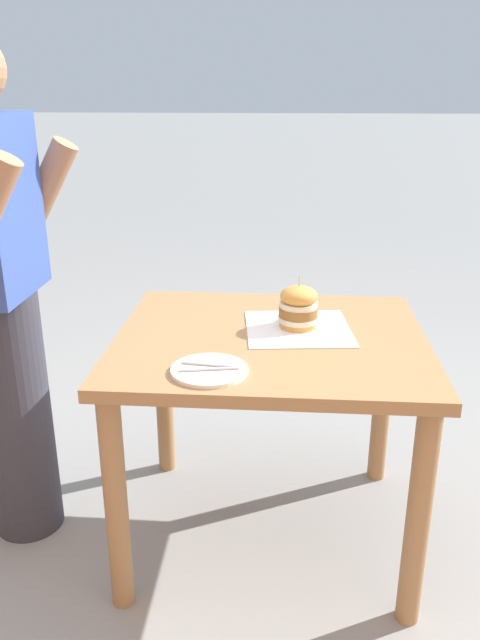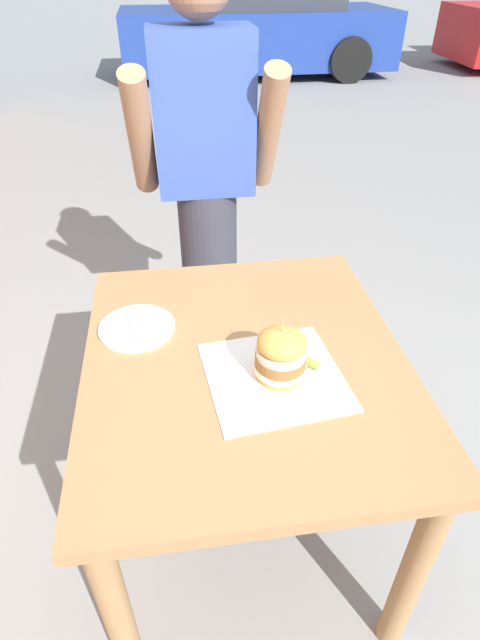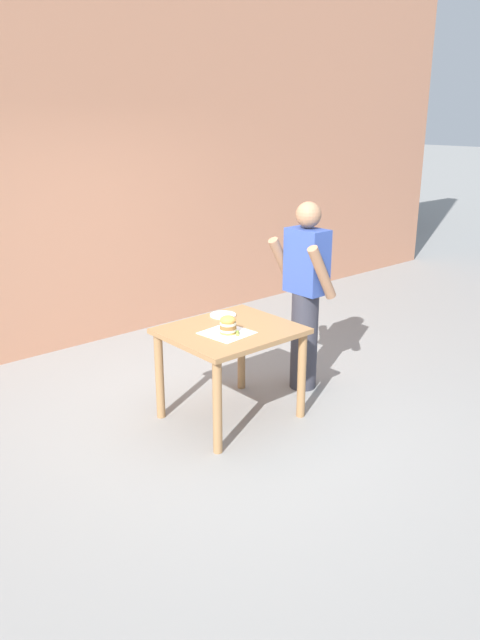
# 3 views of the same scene
# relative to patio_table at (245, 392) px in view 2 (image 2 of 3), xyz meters

# --- Properties ---
(ground_plane) EXTENTS (80.00, 80.00, 0.00)m
(ground_plane) POSITION_rel_patio_table_xyz_m (0.00, 0.00, -0.64)
(ground_plane) COLOR gray
(patio_table) EXTENTS (0.87, 1.00, 0.77)m
(patio_table) POSITION_rel_patio_table_xyz_m (0.00, 0.00, 0.00)
(patio_table) COLOR #9E7247
(patio_table) RESTS_ON ground
(serving_paper) EXTENTS (0.38, 0.38, 0.00)m
(serving_paper) POSITION_rel_patio_table_xyz_m (0.06, -0.09, 0.13)
(serving_paper) COLOR white
(serving_paper) RESTS_ON patio_table
(sandwich) EXTENTS (0.13, 0.13, 0.18)m
(sandwich) POSITION_rel_patio_table_xyz_m (0.08, -0.09, 0.21)
(sandwich) COLOR gold
(sandwich) RESTS_ON serving_paper
(pickle_spear) EXTENTS (0.07, 0.07, 0.02)m
(pickle_spear) POSITION_rel_patio_table_xyz_m (0.15, -0.06, 0.15)
(pickle_spear) COLOR #8EA83D
(pickle_spear) RESTS_ON serving_paper
(side_plate_with_forks) EXTENTS (0.22, 0.22, 0.02)m
(side_plate_with_forks) POSITION_rel_patio_table_xyz_m (-0.29, 0.16, 0.14)
(side_plate_with_forks) COLOR white
(side_plate_with_forks) RESTS_ON patio_table
(diner_across_table) EXTENTS (0.55, 0.35, 1.69)m
(diner_across_table) POSITION_rel_patio_table_xyz_m (-0.02, 0.88, 0.25)
(diner_across_table) COLOR #33333D
(diner_across_table) RESTS_ON ground
(parked_car_near_curb) EXTENTS (4.22, 1.88, 1.60)m
(parked_car_near_curb) POSITION_rel_patio_table_xyz_m (1.41, 7.91, 0.08)
(parked_car_near_curb) COLOR navy
(parked_car_near_curb) RESTS_ON ground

